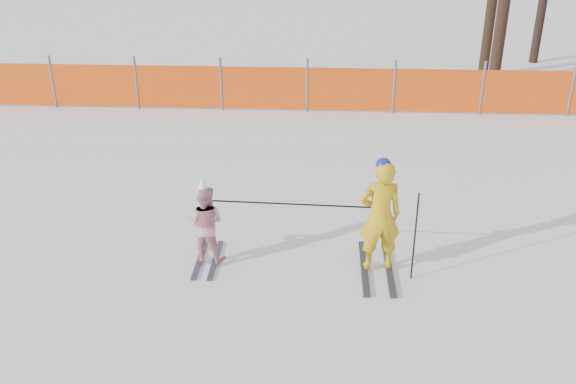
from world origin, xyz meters
name	(u,v)px	position (x,y,z in m)	size (l,w,h in m)	color
ground	(286,274)	(0.00, 0.00, 0.00)	(120.00, 120.00, 0.00)	white
adult	(380,216)	(1.24, 0.19, 0.82)	(0.62, 1.39, 1.66)	black
child	(205,223)	(-1.13, 0.28, 0.60)	(0.61, 1.04, 1.31)	black
ski_poles	(337,216)	(0.67, 0.14, 0.83)	(2.70, 0.32, 1.27)	black
safety_fence	(242,88)	(-1.42, 7.03, 0.56)	(17.11, 0.06, 1.25)	#595960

